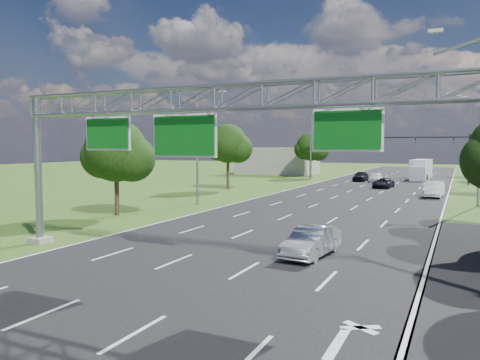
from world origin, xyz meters
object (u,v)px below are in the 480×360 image
Objects in this scene: sign_gantry at (220,112)px; silver_sedan at (312,241)px; traffic_signal at (442,147)px; box_truck at (421,170)px.

sign_gantry is 7.74m from silver_sedan.
traffic_signal is 9.37m from box_truck.
box_truck is at bearing 112.31° from traffic_signal.
silver_sedan is at bearing 45.67° from sign_gantry.
box_truck is at bearing 95.16° from silver_sedan.
sign_gantry is 1.92× the size of traffic_signal.
sign_gantry is 61.35m from box_truck.
sign_gantry is at bearing -128.58° from silver_sedan.
traffic_signal reaches higher than silver_sedan.
silver_sedan is 0.51× the size of box_truck.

